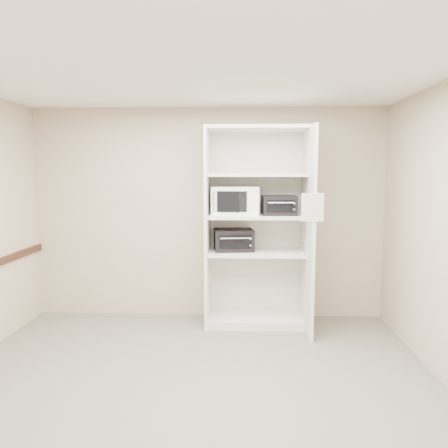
{
  "coord_description": "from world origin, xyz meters",
  "views": [
    {
      "loc": [
        0.44,
        -3.6,
        1.88
      ],
      "look_at": [
        0.23,
        1.4,
        1.29
      ],
      "focal_mm": 35.0,
      "sensor_mm": 36.0,
      "label": 1
    }
  ],
  "objects_px": {
    "shelving_unit": "(260,234)",
    "microwave": "(236,200)",
    "toaster_oven_lower": "(234,240)",
    "toaster_oven_upper": "(279,205)"
  },
  "relations": [
    {
      "from": "shelving_unit",
      "to": "microwave",
      "type": "distance_m",
      "value": 0.51
    },
    {
      "from": "microwave",
      "to": "toaster_oven_lower",
      "type": "distance_m",
      "value": 0.49
    },
    {
      "from": "toaster_oven_upper",
      "to": "toaster_oven_lower",
      "type": "relative_size",
      "value": 0.85
    },
    {
      "from": "shelving_unit",
      "to": "toaster_oven_lower",
      "type": "relative_size",
      "value": 5.12
    },
    {
      "from": "toaster_oven_upper",
      "to": "shelving_unit",
      "type": "bearing_deg",
      "value": 163.75
    },
    {
      "from": "microwave",
      "to": "toaster_oven_lower",
      "type": "xyz_separation_m",
      "value": [
        -0.03,
        0.02,
        -0.49
      ]
    },
    {
      "from": "shelving_unit",
      "to": "toaster_oven_lower",
      "type": "height_order",
      "value": "shelving_unit"
    },
    {
      "from": "shelving_unit",
      "to": "toaster_oven_upper",
      "type": "distance_m",
      "value": 0.42
    },
    {
      "from": "microwave",
      "to": "toaster_oven_lower",
      "type": "height_order",
      "value": "microwave"
    },
    {
      "from": "shelving_unit",
      "to": "toaster_oven_upper",
      "type": "height_order",
      "value": "shelving_unit"
    }
  ]
}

